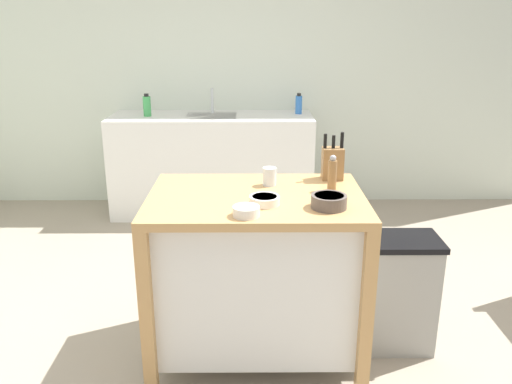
{
  "coord_description": "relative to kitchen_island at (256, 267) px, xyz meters",
  "views": [
    {
      "loc": [
        0.06,
        -2.4,
        1.7
      ],
      "look_at": [
        0.07,
        0.21,
        0.83
      ],
      "focal_mm": 36.74,
      "sensor_mm": 36.0,
      "label": 1
    }
  ],
  "objects": [
    {
      "name": "trash_bin",
      "position": [
        0.77,
        0.05,
        -0.18
      ],
      "size": [
        0.36,
        0.28,
        0.63
      ],
      "color": "gray",
      "rests_on": "ground"
    },
    {
      "name": "bowl_stoneware_deep",
      "position": [
        -0.05,
        -0.28,
        0.41
      ],
      "size": [
        0.12,
        0.12,
        0.04
      ],
      "color": "silver",
      "rests_on": "kitchen_island"
    },
    {
      "name": "kitchen_island",
      "position": [
        0.0,
        0.0,
        0.0
      ],
      "size": [
        1.05,
        0.74,
        0.88
      ],
      "color": "tan",
      "rests_on": "ground"
    },
    {
      "name": "sink_counter",
      "position": [
        -0.38,
        2.16,
        -0.05
      ],
      "size": [
        1.78,
        0.6,
        0.89
      ],
      "color": "silver",
      "rests_on": "ground"
    },
    {
      "name": "ground_plane",
      "position": [
        -0.07,
        -0.01,
        -0.49
      ],
      "size": [
        6.73,
        6.73,
        0.0
      ],
      "primitive_type": "plane",
      "color": "gray",
      "rests_on": "ground"
    },
    {
      "name": "knife_block",
      "position": [
        0.41,
        0.27,
        0.48
      ],
      "size": [
        0.11,
        0.09,
        0.25
      ],
      "color": "olive",
      "rests_on": "kitchen_island"
    },
    {
      "name": "bottle_hand_soap",
      "position": [
        0.39,
        2.25,
        0.48
      ],
      "size": [
        0.06,
        0.06,
        0.18
      ],
      "color": "blue",
      "rests_on": "sink_counter"
    },
    {
      "name": "bowl_ceramic_wide",
      "position": [
        0.04,
        -0.13,
        0.41
      ],
      "size": [
        0.14,
        0.14,
        0.04
      ],
      "color": "silver",
      "rests_on": "kitchen_island"
    },
    {
      "name": "drinking_cup",
      "position": [
        0.07,
        0.16,
        0.43
      ],
      "size": [
        0.07,
        0.07,
        0.09
      ],
      "color": "silver",
      "rests_on": "kitchen_island"
    },
    {
      "name": "bottle_spray_cleaner",
      "position": [
        -0.93,
        2.14,
        0.49
      ],
      "size": [
        0.07,
        0.07,
        0.2
      ],
      "color": "green",
      "rests_on": "sink_counter"
    },
    {
      "name": "sink_faucet",
      "position": [
        -0.38,
        2.3,
        0.5
      ],
      "size": [
        0.02,
        0.02,
        0.22
      ],
      "color": "#B7BCC1",
      "rests_on": "sink_counter"
    },
    {
      "name": "wall_back",
      "position": [
        -0.07,
        2.51,
        0.81
      ],
      "size": [
        5.73,
        0.1,
        2.6
      ],
      "primitive_type": "cube",
      "color": "silver",
      "rests_on": "ground"
    },
    {
      "name": "bowl_ceramic_small",
      "position": [
        0.33,
        -0.18,
        0.42
      ],
      "size": [
        0.16,
        0.16,
        0.06
      ],
      "color": "#564C47",
      "rests_on": "kitchen_island"
    },
    {
      "name": "pepper_grinder",
      "position": [
        0.38,
        0.08,
        0.47
      ],
      "size": [
        0.04,
        0.04,
        0.18
      ],
      "color": "olive",
      "rests_on": "kitchen_island"
    }
  ]
}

